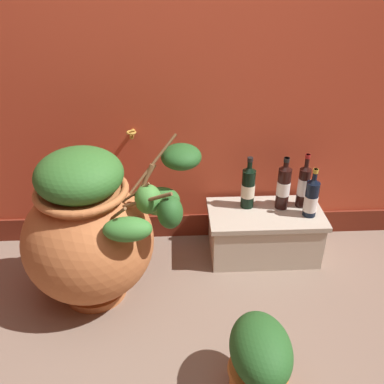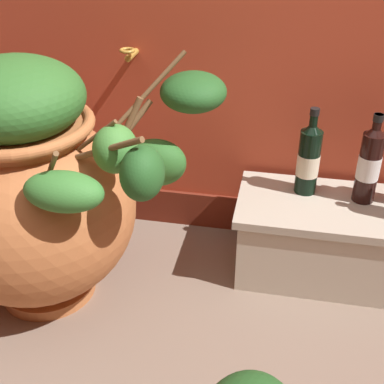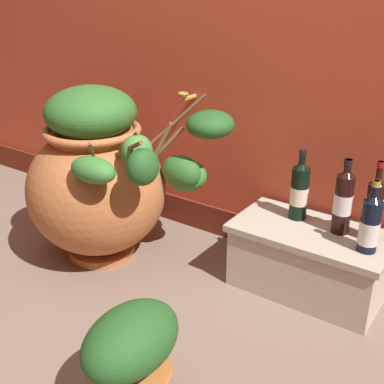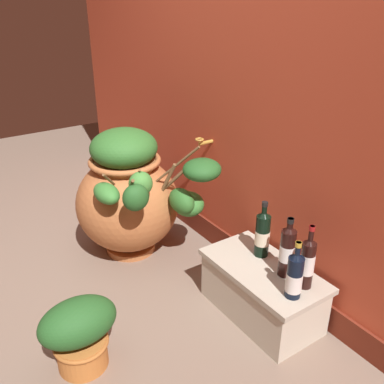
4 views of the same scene
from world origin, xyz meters
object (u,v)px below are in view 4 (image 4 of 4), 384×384
object	(u,v)px
terracotta_urn	(130,195)
wine_bottle_left	(287,250)
wine_bottle_right	(295,275)
wine_bottle_back	(307,261)
potted_shrub	(79,332)
wine_bottle_middle	(263,233)

from	to	relation	value
terracotta_urn	wine_bottle_left	size ratio (longest dim) A/B	2.83
wine_bottle_right	wine_bottle_back	distance (m)	0.11
wine_bottle_back	potted_shrub	distance (m)	1.13
terracotta_urn	wine_bottle_middle	xyz separation A→B (m)	(0.86, 0.37, 0.02)
wine_bottle_right	wine_bottle_back	bearing A→B (deg)	100.85
wine_bottle_right	wine_bottle_back	size ratio (longest dim) A/B	0.88
wine_bottle_left	wine_bottle_back	size ratio (longest dim) A/B	0.96
wine_bottle_right	terracotta_urn	bearing A→B (deg)	-168.01
wine_bottle_middle	wine_bottle_right	xyz separation A→B (m)	(0.35, -0.11, -0.02)
terracotta_urn	wine_bottle_middle	size ratio (longest dim) A/B	2.86
terracotta_urn	wine_bottle_right	bearing A→B (deg)	11.99
wine_bottle_left	wine_bottle_middle	bearing A→B (deg)	174.04
wine_bottle_left	wine_bottle_right	size ratio (longest dim) A/B	1.09
wine_bottle_right	potted_shrub	distance (m)	1.04
terracotta_urn	wine_bottle_middle	world-z (taller)	terracotta_urn
wine_bottle_right	potted_shrub	xyz separation A→B (m)	(-0.45, -0.91, -0.22)
wine_bottle_left	wine_bottle_middle	distance (m)	0.21
wine_bottle_left	potted_shrub	distance (m)	1.08
wine_bottle_left	terracotta_urn	bearing A→B (deg)	-161.85
terracotta_urn	wine_bottle_right	distance (m)	1.23
wine_bottle_right	potted_shrub	bearing A→B (deg)	-116.37
potted_shrub	terracotta_urn	bearing A→B (deg)	139.27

